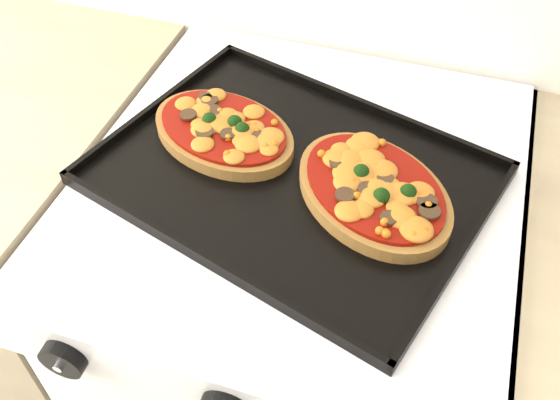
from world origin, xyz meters
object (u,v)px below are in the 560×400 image
at_px(baking_tray, 292,173).
at_px(stove, 297,340).
at_px(pizza_right, 374,189).
at_px(pizza_left, 223,130).

bearing_deg(baking_tray, stove, 82.74).
height_order(stove, pizza_right, pizza_right).
bearing_deg(pizza_left, pizza_right, -12.24).
xyz_separation_m(baking_tray, pizza_right, (0.11, -0.01, 0.01)).
bearing_deg(pizza_right, stove, 162.45).
bearing_deg(pizza_left, baking_tray, -18.93).
distance_m(stove, baking_tray, 0.47).
xyz_separation_m(stove, baking_tray, (-0.01, -0.02, 0.47)).
relative_size(baking_tray, pizza_left, 2.26).
bearing_deg(stove, pizza_right, -17.55).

